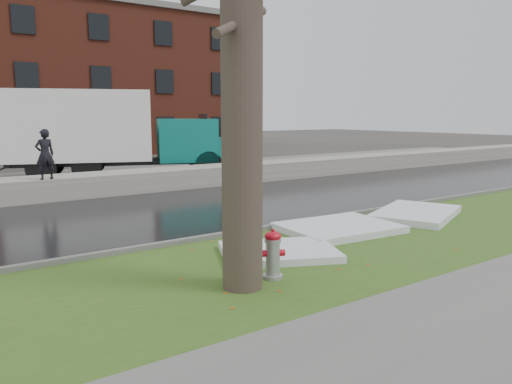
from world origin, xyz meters
TOP-DOWN VIEW (x-y plane):
  - ground at (0.00, 0.00)m, footprint 120.00×120.00m
  - verge at (0.00, -1.25)m, footprint 60.00×4.50m
  - sidewalk at (0.00, -5.00)m, footprint 60.00×3.00m
  - road at (0.00, 4.50)m, footprint 60.00×7.00m
  - parking_lot at (0.00, 13.00)m, footprint 60.00×9.00m
  - curb at (0.00, 1.00)m, footprint 60.00×0.15m
  - snowbank at (0.00, 8.70)m, footprint 60.00×1.60m
  - brick_building at (2.00, 30.00)m, footprint 26.00×12.00m
  - bg_tree_right at (16.00, 24.00)m, footprint 1.40×1.62m
  - fire_hydrant at (-1.60, -1.94)m, footprint 0.42×0.40m
  - tree at (-2.26, -2.01)m, footprint 1.48×1.67m
  - box_truck at (0.80, 13.00)m, footprint 11.21×5.91m
  - worker at (-2.92, 8.10)m, footprint 0.61×0.43m
  - snow_patch_near at (1.75, -0.10)m, footprint 2.76×2.22m
  - snow_patch_far at (-0.66, -0.90)m, footprint 2.66×2.36m
  - snow_patch_side at (4.64, -0.10)m, footprint 3.28×2.74m

SIDE VIEW (x-z plane):
  - ground at x=0.00m, z-range 0.00..0.00m
  - road at x=0.00m, z-range 0.00..0.03m
  - parking_lot at x=0.00m, z-range 0.00..0.03m
  - verge at x=0.00m, z-range 0.00..0.04m
  - sidewalk at x=0.00m, z-range 0.00..0.05m
  - curb at x=0.00m, z-range 0.00..0.14m
  - snow_patch_far at x=-0.66m, z-range 0.04..0.18m
  - snow_patch_near at x=1.75m, z-range 0.04..0.20m
  - snow_patch_side at x=4.64m, z-range 0.04..0.22m
  - snowbank at x=0.00m, z-range 0.00..0.75m
  - fire_hydrant at x=-1.60m, z-range 0.07..0.91m
  - worker at x=-2.92m, z-range 0.75..2.33m
  - box_truck at x=0.80m, z-range 0.11..3.89m
  - bg_tree_right at x=16.00m, z-range 0.08..6.58m
  - tree at x=-2.26m, z-range 0.07..8.01m
  - brick_building at x=2.00m, z-range 0.00..10.00m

